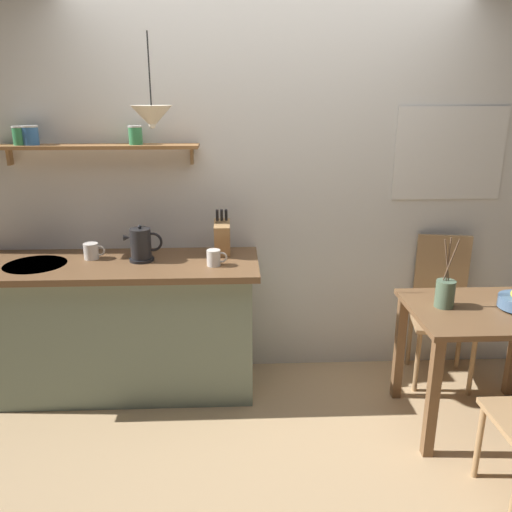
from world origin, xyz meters
The scene contains 12 objects.
ground_plane centered at (0.00, 0.00, 0.00)m, with size 14.00×14.00×0.00m, color tan.
back_wall centered at (0.20, 0.65, 1.35)m, with size 6.80×0.11×2.70m.
kitchen_counter centered at (-1.00, 0.32, 0.46)m, with size 1.83×0.63×0.91m.
wall_shelf centered at (-1.15, 0.49, 1.62)m, with size 1.25×0.20×0.25m.
dining_table centered at (1.20, -0.15, 0.61)m, with size 0.86×0.68×0.74m.
dining_chair_far centered at (1.19, 0.43, 0.54)m, with size 0.48×0.48×0.99m.
twig_vase centered at (0.96, -0.11, 0.83)m, with size 0.11×0.11×0.41m.
electric_kettle centered at (-0.81, 0.32, 1.01)m, with size 0.24×0.15×0.23m.
knife_block centered at (-0.31, 0.40, 1.03)m, with size 0.10×0.18×0.32m.
coffee_mug_by_sink centered at (-1.14, 0.38, 0.96)m, with size 0.13×0.09×0.10m.
coffee_mug_spare centered at (-0.36, 0.21, 0.96)m, with size 0.13×0.08×0.10m.
pendant_lamp centered at (-0.69, 0.21, 1.79)m, with size 0.23×0.23×0.51m.
Camera 1 is at (-0.23, -2.81, 1.92)m, focal length 36.31 mm.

